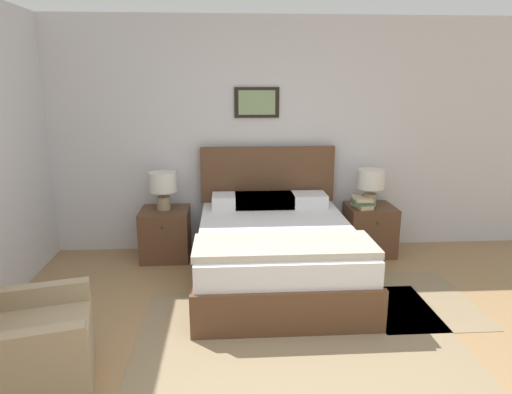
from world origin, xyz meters
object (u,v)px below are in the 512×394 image
object	(u,v)px
nightstand_by_door	(369,230)
bed	(275,250)
table_lamp_near_window	(163,185)
table_lamp_by_door	(371,182)
armchair	(23,348)
nightstand_near_window	(166,234)

from	to	relation	value
nightstand_by_door	bed	bearing A→B (deg)	-148.62
table_lamp_near_window	table_lamp_by_door	world-z (taller)	same
armchair	nightstand_near_window	xyz separation A→B (m)	(0.60, 2.22, -0.02)
armchair	table_lamp_near_window	size ratio (longest dim) A/B	2.15
table_lamp_near_window	table_lamp_by_door	bearing A→B (deg)	0.00
bed	armchair	distance (m)	2.31
nightstand_near_window	table_lamp_by_door	xyz separation A→B (m)	(2.27, 0.01, 0.55)
nightstand_near_window	table_lamp_by_door	bearing A→B (deg)	0.19
armchair	table_lamp_by_door	xyz separation A→B (m)	(2.87, 2.22, 0.53)
nightstand_near_window	nightstand_by_door	distance (m)	2.29
nightstand_by_door	table_lamp_by_door	distance (m)	0.55
nightstand_near_window	table_lamp_by_door	world-z (taller)	table_lamp_by_door
bed	table_lamp_near_window	bearing A→B (deg)	148.36
bed	table_lamp_by_door	xyz separation A→B (m)	(1.13, 0.71, 0.50)
nightstand_by_door	nightstand_near_window	bearing A→B (deg)	180.00
table_lamp_near_window	armchair	bearing A→B (deg)	-104.90
armchair	table_lamp_by_door	size ratio (longest dim) A/B	2.15
table_lamp_by_door	armchair	bearing A→B (deg)	-142.20
table_lamp_by_door	table_lamp_near_window	bearing A→B (deg)	180.00
nightstand_by_door	table_lamp_near_window	bearing A→B (deg)	179.82
table_lamp_near_window	table_lamp_by_door	size ratio (longest dim) A/B	1.00
table_lamp_near_window	bed	bearing A→B (deg)	-31.64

